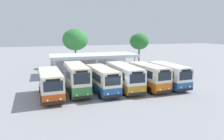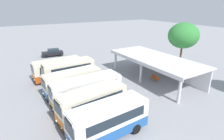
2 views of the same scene
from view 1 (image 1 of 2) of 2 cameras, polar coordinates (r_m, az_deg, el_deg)
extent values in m
plane|color=#939399|center=(23.75, 0.71, -7.65)|extent=(180.00, 180.00, 0.00)
cylinder|color=black|center=(22.97, -12.80, -7.35)|extent=(0.26, 0.91, 0.90)
cylinder|color=black|center=(22.81, -18.13, -7.74)|extent=(0.26, 0.91, 0.90)
cylinder|color=black|center=(27.20, -14.09, -4.65)|extent=(0.26, 0.91, 0.90)
cylinder|color=black|center=(27.07, -18.57, -4.95)|extent=(0.26, 0.91, 0.90)
cube|color=#D14C14|center=(24.87, -15.97, -5.16)|extent=(2.56, 7.24, 0.95)
cube|color=beige|center=(24.58, -16.12, -2.35)|extent=(2.56, 7.24, 1.55)
cube|color=beige|center=(24.42, -16.21, -0.43)|extent=(2.48, 7.02, 0.12)
cube|color=black|center=(21.53, -15.12, -8.45)|extent=(2.12, 0.20, 0.28)
cube|color=#1E2833|center=(21.12, -15.33, -4.20)|extent=(1.82, 0.14, 1.01)
cube|color=black|center=(20.98, -15.41, -2.60)|extent=(1.34, 0.11, 0.24)
cube|color=#1E2833|center=(24.77, -13.60, -2.02)|extent=(0.31, 5.71, 0.85)
cube|color=#1E2833|center=(24.62, -18.70, -2.35)|extent=(0.31, 5.71, 0.85)
sphere|color=#EAEACC|center=(21.50, -13.52, -7.54)|extent=(0.20, 0.20, 0.20)
sphere|color=#EAEACC|center=(21.40, -16.80, -7.78)|extent=(0.20, 0.20, 0.20)
cylinder|color=black|center=(24.09, -6.12, -6.32)|extent=(0.24, 0.90, 0.90)
cylinder|color=black|center=(23.75, -10.87, -6.69)|extent=(0.24, 0.90, 0.90)
cylinder|color=black|center=(28.09, -8.06, -3.97)|extent=(0.24, 0.90, 0.90)
cylinder|color=black|center=(27.80, -12.12, -4.24)|extent=(0.24, 0.90, 0.90)
cube|color=#337F3D|center=(25.77, -9.38, -4.08)|extent=(2.23, 6.87, 1.20)
cube|color=beige|center=(25.45, -9.47, -0.82)|extent=(2.23, 6.87, 1.78)
cube|color=beige|center=(25.29, -9.54, 1.29)|extent=(2.16, 6.66, 0.12)
cube|color=black|center=(22.63, -7.86, -7.27)|extent=(2.00, 0.14, 0.28)
cube|color=#1E2833|center=(22.16, -8.01, -2.29)|extent=(1.72, 0.08, 1.16)
cube|color=black|center=(22.02, -8.05, -0.46)|extent=(1.26, 0.07, 0.24)
cube|color=#1E2833|center=(25.72, -7.23, -0.53)|extent=(0.14, 5.46, 0.98)
cube|color=#1E2833|center=(25.39, -11.83, -0.81)|extent=(0.14, 5.46, 0.98)
sphere|color=#EAEACC|center=(22.66, -6.44, -6.39)|extent=(0.20, 0.20, 0.20)
sphere|color=#EAEACC|center=(22.46, -9.34, -6.62)|extent=(0.20, 0.20, 0.20)
cylinder|color=black|center=(24.39, 1.37, -6.06)|extent=(0.28, 0.91, 0.90)
cylinder|color=black|center=(23.70, -3.27, -6.56)|extent=(0.28, 0.91, 0.90)
cylinder|color=black|center=(28.32, -2.06, -3.75)|extent=(0.28, 0.91, 0.90)
cylinder|color=black|center=(27.73, -6.09, -4.11)|extent=(0.28, 0.91, 0.90)
cube|color=#23569E|center=(25.89, -2.62, -4.11)|extent=(2.59, 7.16, 1.00)
cube|color=beige|center=(25.61, -2.64, -1.36)|extent=(2.59, 7.16, 1.54)
cube|color=beige|center=(25.45, -2.66, 0.47)|extent=(2.52, 6.95, 0.12)
cube|color=black|center=(22.78, 0.30, -7.05)|extent=(2.06, 0.23, 0.28)
cube|color=#1E2833|center=(22.38, 0.26, -2.91)|extent=(1.77, 0.16, 1.00)
cube|color=black|center=(22.25, 0.26, -1.41)|extent=(1.30, 0.13, 0.24)
cube|color=#1E2833|center=(26.04, -0.48, -1.04)|extent=(0.39, 5.63, 0.85)
cube|color=#1E2833|center=(25.37, -5.00, -1.38)|extent=(0.39, 5.63, 0.85)
sphere|color=#EAEACC|center=(22.92, 1.68, -6.14)|extent=(0.20, 0.20, 0.20)
sphere|color=#EAEACC|center=(22.49, -1.12, -6.45)|extent=(0.20, 0.20, 0.20)
cylinder|color=black|center=(25.64, 7.47, -5.33)|extent=(0.23, 0.90, 0.90)
cylinder|color=black|center=(24.79, 2.95, -5.80)|extent=(0.23, 0.90, 0.90)
cylinder|color=black|center=(29.96, 3.37, -2.99)|extent=(0.23, 0.90, 0.90)
cylinder|color=black|center=(29.24, -0.57, -3.30)|extent=(0.23, 0.90, 0.90)
cube|color=orange|center=(27.26, 3.19, -3.36)|extent=(2.36, 7.91, 1.02)
cube|color=white|center=(26.98, 3.22, -0.66)|extent=(2.36, 7.91, 1.60)
cube|color=white|center=(26.83, 3.24, 1.14)|extent=(2.29, 7.67, 0.12)
cube|color=black|center=(23.84, 6.75, -6.33)|extent=(2.15, 0.13, 0.28)
cube|color=#1E2833|center=(23.45, 6.79, -2.25)|extent=(1.86, 0.07, 1.04)
cube|color=black|center=(23.32, 6.82, -0.74)|extent=(1.36, 0.07, 0.24)
cube|color=#1E2833|center=(27.49, 5.31, -0.38)|extent=(0.12, 6.31, 0.88)
cube|color=#1E2833|center=(26.67, 0.90, -0.66)|extent=(0.12, 6.31, 0.88)
sphere|color=#EAEACC|center=(24.03, 8.10, -5.46)|extent=(0.20, 0.20, 0.20)
sphere|color=#EAEACC|center=(23.51, 5.37, -5.76)|extent=(0.20, 0.20, 0.20)
cylinder|color=black|center=(26.85, 13.82, -4.83)|extent=(0.31, 0.92, 0.90)
cylinder|color=black|center=(25.66, 10.05, -5.39)|extent=(0.31, 0.92, 0.90)
cylinder|color=black|center=(30.20, 9.00, -2.99)|extent=(0.31, 0.92, 0.90)
cylinder|color=black|center=(29.15, 5.49, -3.39)|extent=(0.31, 0.92, 0.90)
cube|color=orange|center=(27.80, 9.51, -3.11)|extent=(2.85, 6.98, 1.12)
cube|color=beige|center=(27.53, 9.59, -0.42)|extent=(2.85, 6.98, 1.54)
cube|color=beige|center=(27.39, 9.64, 1.28)|extent=(2.76, 6.77, 0.12)
cube|color=black|center=(25.20, 13.72, -5.65)|extent=(2.10, 0.30, 0.28)
cube|color=#1E2833|center=(24.81, 13.83, -1.63)|extent=(1.81, 0.22, 1.00)
cube|color=black|center=(24.70, 13.89, -0.27)|extent=(1.32, 0.18, 0.24)
cube|color=#1E2833|center=(28.21, 11.35, -0.12)|extent=(0.56, 5.42, 0.84)
cube|color=#1E2833|center=(27.04, 7.53, -0.45)|extent=(0.56, 5.42, 0.84)
sphere|color=#EAEACC|center=(25.48, 14.83, -4.80)|extent=(0.20, 0.20, 0.20)
sphere|color=#EAEACC|center=(24.77, 12.61, -5.13)|extent=(0.20, 0.20, 0.20)
cylinder|color=black|center=(28.45, 18.88, -4.24)|extent=(0.26, 0.91, 0.90)
cylinder|color=black|center=(27.15, 15.33, -4.74)|extent=(0.26, 0.91, 0.90)
cylinder|color=black|center=(31.75, 14.01, -2.52)|extent=(0.26, 0.91, 0.90)
cylinder|color=black|center=(30.59, 10.66, -2.87)|extent=(0.26, 0.91, 0.90)
cube|color=#23569E|center=(29.35, 14.65, -2.75)|extent=(2.60, 6.98, 0.97)
cube|color=white|center=(29.09, 14.77, -0.29)|extent=(2.60, 6.98, 1.59)
cube|color=white|center=(28.96, 14.84, 1.37)|extent=(2.52, 6.77, 0.12)
cube|color=black|center=(26.76, 18.90, -4.98)|extent=(2.16, 0.20, 0.28)
cube|color=#1E2833|center=(26.43, 19.05, -1.45)|extent=(1.86, 0.14, 1.03)
cube|color=black|center=(26.31, 19.13, -0.12)|extent=(1.36, 0.12, 0.24)
cube|color=#1E2833|center=(29.82, 16.42, -0.02)|extent=(0.31, 5.50, 0.87)
cube|color=#1E2833|center=(28.54, 12.81, -0.30)|extent=(0.31, 5.50, 0.87)
sphere|color=#EAEACC|center=(27.09, 19.95, -4.19)|extent=(0.20, 0.20, 0.20)
sphere|color=#EAEACC|center=(26.31, 17.88, -4.48)|extent=(0.20, 0.20, 0.20)
cylinder|color=silver|center=(34.15, -14.97, 0.29)|extent=(0.36, 0.36, 3.20)
cylinder|color=silver|center=(35.10, -4.02, 0.87)|extent=(0.36, 0.36, 3.20)
cylinder|color=silver|center=(37.25, 6.02, 1.38)|extent=(0.36, 0.36, 3.20)
cube|color=white|center=(40.24, -5.84, 2.04)|extent=(14.18, 0.20, 3.20)
cube|color=white|center=(37.35, -5.00, 4.05)|extent=(14.68, 6.23, 0.20)
cube|color=white|center=(34.41, -3.85, 3.14)|extent=(14.68, 0.10, 0.28)
cylinder|color=slate|center=(37.21, -4.19, -0.76)|extent=(0.03, 0.03, 0.44)
cylinder|color=slate|center=(37.14, -4.72, -0.78)|extent=(0.03, 0.03, 0.44)
cylinder|color=slate|center=(37.54, -4.29, -0.66)|extent=(0.03, 0.03, 0.44)
cylinder|color=slate|center=(37.48, -4.82, -0.68)|extent=(0.03, 0.03, 0.44)
cube|color=#D85919|center=(37.30, -4.51, -0.36)|extent=(0.46, 0.46, 0.04)
cube|color=#D85919|center=(37.45, -4.57, 0.00)|extent=(0.44, 0.06, 0.40)
cylinder|color=slate|center=(37.34, -3.35, -0.70)|extent=(0.03, 0.03, 0.44)
cylinder|color=slate|center=(37.27, -3.88, -0.73)|extent=(0.03, 0.03, 0.44)
cylinder|color=slate|center=(37.68, -3.47, -0.61)|extent=(0.03, 0.03, 0.44)
cylinder|color=slate|center=(37.61, -3.99, -0.63)|extent=(0.03, 0.03, 0.44)
cube|color=#D85919|center=(37.43, -3.67, -0.31)|extent=(0.46, 0.46, 0.04)
cube|color=#D85919|center=(37.59, -3.74, 0.04)|extent=(0.44, 0.06, 0.40)
cylinder|color=slate|center=(37.50, -2.52, -0.65)|extent=(0.03, 0.03, 0.44)
cylinder|color=slate|center=(37.42, -3.05, -0.68)|extent=(0.03, 0.03, 0.44)
cylinder|color=slate|center=(37.84, -2.65, -0.55)|extent=(0.03, 0.03, 0.44)
cylinder|color=slate|center=(37.76, -3.17, -0.58)|extent=(0.03, 0.03, 0.44)
cube|color=#D85919|center=(37.58, -2.85, -0.26)|extent=(0.46, 0.46, 0.04)
cube|color=#D85919|center=(37.74, -2.92, 0.09)|extent=(0.44, 0.06, 0.40)
cylinder|color=brown|center=(45.17, -9.61, 3.16)|extent=(0.32, 0.32, 3.69)
ellipsoid|color=#338438|center=(44.87, -9.75, 7.96)|extent=(5.18, 5.18, 4.40)
cylinder|color=brown|center=(48.08, 7.16, 3.57)|extent=(0.32, 0.32, 3.56)
ellipsoid|color=#28722D|center=(47.81, 7.25, 7.54)|extent=(4.14, 4.14, 3.52)
camera|label=2|loc=(31.98, 39.44, 13.98)|focal=28.76mm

